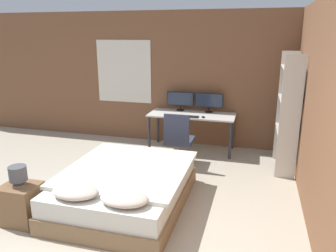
{
  "coord_description": "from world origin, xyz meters",
  "views": [
    {
      "loc": [
        1.41,
        -2.54,
        2.26
      ],
      "look_at": [
        -0.01,
        2.58,
        0.75
      ],
      "focal_mm": 35.0,
      "sensor_mm": 36.0,
      "label": 1
    }
  ],
  "objects_px": {
    "desk": "(192,118)",
    "bookshelf": "(289,109)",
    "bed": "(125,188)",
    "monitor_right": "(209,101)",
    "bedside_lamp": "(18,174)",
    "monitor_left": "(180,100)",
    "office_chair": "(179,144)",
    "nightstand": "(22,204)",
    "computer_mouse": "(203,117)",
    "keyboard": "(189,117)"
  },
  "relations": [
    {
      "from": "desk",
      "to": "bookshelf",
      "type": "bearing_deg",
      "value": -18.47
    },
    {
      "from": "bed",
      "to": "desk",
      "type": "distance_m",
      "value": 2.46
    },
    {
      "from": "bed",
      "to": "monitor_right",
      "type": "distance_m",
      "value": 2.82
    },
    {
      "from": "bedside_lamp",
      "to": "monitor_left",
      "type": "xyz_separation_m",
      "value": [
        1.18,
        3.37,
        0.32
      ]
    },
    {
      "from": "bedside_lamp",
      "to": "office_chair",
      "type": "height_order",
      "value": "office_chair"
    },
    {
      "from": "nightstand",
      "to": "monitor_left",
      "type": "distance_m",
      "value": 3.65
    },
    {
      "from": "bed",
      "to": "bedside_lamp",
      "type": "height_order",
      "value": "bedside_lamp"
    },
    {
      "from": "monitor_left",
      "to": "computer_mouse",
      "type": "bearing_deg",
      "value": -41.31
    },
    {
      "from": "bed",
      "to": "bookshelf",
      "type": "height_order",
      "value": "bookshelf"
    },
    {
      "from": "monitor_left",
      "to": "bookshelf",
      "type": "distance_m",
      "value": 2.18
    },
    {
      "from": "bed",
      "to": "nightstand",
      "type": "distance_m",
      "value": 1.29
    },
    {
      "from": "computer_mouse",
      "to": "bookshelf",
      "type": "relative_size",
      "value": 0.04
    },
    {
      "from": "bed",
      "to": "computer_mouse",
      "type": "relative_size",
      "value": 28.43
    },
    {
      "from": "monitor_right",
      "to": "nightstand",
      "type": "bearing_deg",
      "value": -117.66
    },
    {
      "from": "computer_mouse",
      "to": "monitor_right",
      "type": "bearing_deg",
      "value": 86.78
    },
    {
      "from": "monitor_left",
      "to": "bookshelf",
      "type": "height_order",
      "value": "bookshelf"
    },
    {
      "from": "bed",
      "to": "office_chair",
      "type": "bearing_deg",
      "value": 77.64
    },
    {
      "from": "computer_mouse",
      "to": "bookshelf",
      "type": "xyz_separation_m",
      "value": [
        1.45,
        -0.33,
        0.31
      ]
    },
    {
      "from": "nightstand",
      "to": "bedside_lamp",
      "type": "height_order",
      "value": "bedside_lamp"
    },
    {
      "from": "monitor_left",
      "to": "office_chair",
      "type": "height_order",
      "value": "monitor_left"
    },
    {
      "from": "nightstand",
      "to": "desk",
      "type": "relative_size",
      "value": 0.3
    },
    {
      "from": "nightstand",
      "to": "bookshelf",
      "type": "bearing_deg",
      "value": 38.62
    },
    {
      "from": "nightstand",
      "to": "bookshelf",
      "type": "distance_m",
      "value": 4.17
    },
    {
      "from": "nightstand",
      "to": "keyboard",
      "type": "distance_m",
      "value": 3.28
    },
    {
      "from": "nightstand",
      "to": "monitor_right",
      "type": "relative_size",
      "value": 0.9
    },
    {
      "from": "nightstand",
      "to": "keyboard",
      "type": "height_order",
      "value": "keyboard"
    },
    {
      "from": "nightstand",
      "to": "desk",
      "type": "xyz_separation_m",
      "value": [
        1.48,
        3.13,
        0.41
      ]
    },
    {
      "from": "nightstand",
      "to": "office_chair",
      "type": "distance_m",
      "value": 2.73
    },
    {
      "from": "desk",
      "to": "monitor_left",
      "type": "xyz_separation_m",
      "value": [
        -0.29,
        0.25,
        0.3
      ]
    },
    {
      "from": "bedside_lamp",
      "to": "keyboard",
      "type": "bearing_deg",
      "value": 62.9
    },
    {
      "from": "monitor_right",
      "to": "bookshelf",
      "type": "height_order",
      "value": "bookshelf"
    },
    {
      "from": "monitor_left",
      "to": "keyboard",
      "type": "xyz_separation_m",
      "value": [
        0.29,
        -0.49,
        -0.21
      ]
    },
    {
      "from": "bed",
      "to": "computer_mouse",
      "type": "xyz_separation_m",
      "value": [
        0.69,
        2.15,
        0.5
      ]
    },
    {
      "from": "desk",
      "to": "computer_mouse",
      "type": "height_order",
      "value": "computer_mouse"
    },
    {
      "from": "bed",
      "to": "desk",
      "type": "height_order",
      "value": "desk"
    },
    {
      "from": "bed",
      "to": "bookshelf",
      "type": "bearing_deg",
      "value": 40.34
    },
    {
      "from": "bed",
      "to": "monitor_left",
      "type": "height_order",
      "value": "monitor_left"
    },
    {
      "from": "keyboard",
      "to": "monitor_right",
      "type": "bearing_deg",
      "value": 59.16
    },
    {
      "from": "keyboard",
      "to": "monitor_left",
      "type": "bearing_deg",
      "value": 120.84
    },
    {
      "from": "bed",
      "to": "keyboard",
      "type": "bearing_deg",
      "value": 78.92
    },
    {
      "from": "bedside_lamp",
      "to": "computer_mouse",
      "type": "xyz_separation_m",
      "value": [
        1.74,
        2.88,
        0.11
      ]
    },
    {
      "from": "monitor_left",
      "to": "office_chair",
      "type": "bearing_deg",
      "value": -77.96
    },
    {
      "from": "monitor_right",
      "to": "computer_mouse",
      "type": "xyz_separation_m",
      "value": [
        -0.03,
        -0.49,
        -0.21
      ]
    },
    {
      "from": "bed",
      "to": "bedside_lamp",
      "type": "xyz_separation_m",
      "value": [
        -1.06,
        -0.74,
        0.39
      ]
    },
    {
      "from": "desk",
      "to": "monitor_right",
      "type": "relative_size",
      "value": 3.04
    },
    {
      "from": "monitor_left",
      "to": "bookshelf",
      "type": "relative_size",
      "value": 0.28
    },
    {
      "from": "keyboard",
      "to": "bookshelf",
      "type": "relative_size",
      "value": 0.18
    },
    {
      "from": "nightstand",
      "to": "keyboard",
      "type": "bearing_deg",
      "value": 62.9
    },
    {
      "from": "nightstand",
      "to": "office_chair",
      "type": "xyz_separation_m",
      "value": [
        1.41,
        2.33,
        0.14
      ]
    },
    {
      "from": "desk",
      "to": "keyboard",
      "type": "height_order",
      "value": "keyboard"
    }
  ]
}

